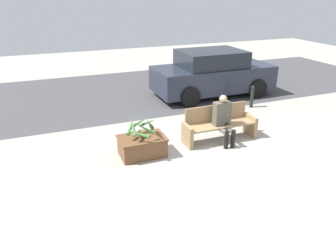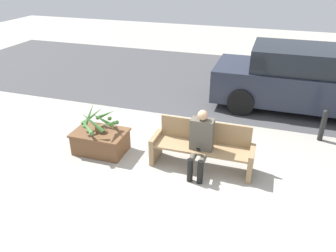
% 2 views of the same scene
% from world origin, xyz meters
% --- Properties ---
extents(ground_plane, '(30.00, 30.00, 0.00)m').
position_xyz_m(ground_plane, '(0.00, 0.00, 0.00)').
color(ground_plane, '#9E998E').
extents(road_surface, '(20.00, 6.00, 0.01)m').
position_xyz_m(road_surface, '(0.00, 5.71, 0.00)').
color(road_surface, '#424244').
rests_on(road_surface, ground_plane).
extents(bench, '(1.88, 0.53, 0.86)m').
position_xyz_m(bench, '(0.18, 0.73, 0.41)').
color(bench, '#8C704C').
rests_on(bench, ground_plane).
extents(person_seated, '(0.41, 0.59, 1.20)m').
position_xyz_m(person_seated, '(0.18, 0.55, 0.65)').
color(person_seated, '#4C473D').
rests_on(person_seated, ground_plane).
extents(planter_box, '(1.05, 0.71, 0.45)m').
position_xyz_m(planter_box, '(-1.87, 0.61, 0.24)').
color(planter_box, brown).
rests_on(planter_box, ground_plane).
extents(potted_plant, '(0.76, 0.77, 0.55)m').
position_xyz_m(potted_plant, '(-1.86, 0.60, 0.70)').
color(potted_plant, brown).
rests_on(potted_plant, planter_box).
extents(parked_car, '(4.18, 1.98, 1.59)m').
position_xyz_m(parked_car, '(1.86, 4.16, 0.78)').
color(parked_car, '#232838').
rests_on(parked_car, ground_plane).
extents(bollard_post, '(0.12, 0.12, 0.72)m').
position_xyz_m(bollard_post, '(2.40, 2.49, 0.38)').
color(bollard_post, black).
rests_on(bollard_post, ground_plane).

